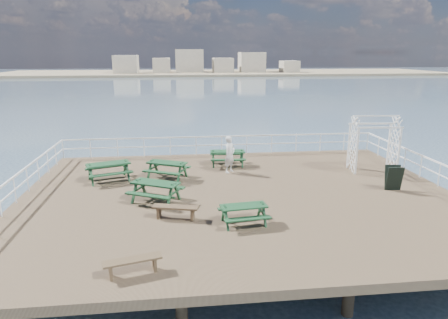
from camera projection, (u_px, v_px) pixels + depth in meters
ground at (239, 198)px, 16.67m from camera, size 18.00×14.00×0.30m
sea_backdrop at (218, 70)px, 146.76m from camera, size 300.00×300.00×9.20m
railing at (230, 158)px, 18.86m from camera, size 17.77×13.76×1.10m
picnic_table_a at (108, 168)px, 18.29m from camera, size 2.33×2.10×0.94m
picnic_table_b at (167, 167)px, 18.61m from camera, size 2.28×2.11×0.89m
picnic_table_c at (227, 155)px, 20.80m from camera, size 1.86×1.53×0.87m
picnic_table_d at (156, 188)px, 15.68m from camera, size 2.35×2.19×0.91m
picnic_table_e at (244, 210)px, 13.65m from camera, size 1.72×1.45×0.77m
flat_bench_near at (175, 209)px, 14.10m from camera, size 1.68×0.78×0.47m
flat_bench_far at (133, 263)px, 10.56m from camera, size 1.58×0.75×0.44m
trellis_arbor at (373, 146)px, 19.65m from camera, size 2.33×1.36×2.79m
sandwich_board at (394, 178)px, 17.02m from camera, size 0.73×0.59×1.09m
person at (230, 154)px, 19.48m from camera, size 0.77×0.77×1.80m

